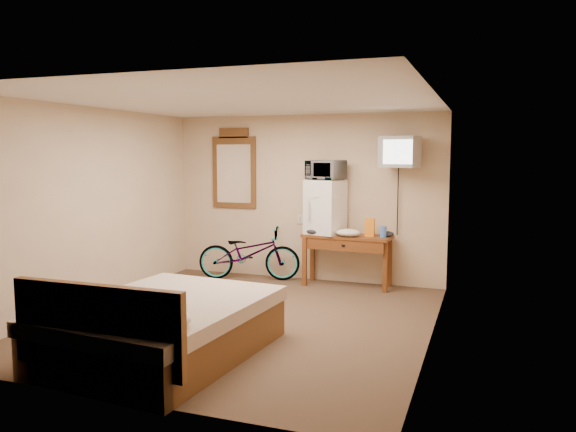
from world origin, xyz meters
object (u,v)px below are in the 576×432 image
object	(u,v)px
blue_cup	(383,232)
bed	(160,327)
wall_mirror	(234,169)
bicycle	(249,253)
desk	(347,244)
microwave	(326,170)
mini_fridge	(325,207)
crt_television	(400,152)

from	to	relation	value
blue_cup	bed	world-z (taller)	blue_cup
wall_mirror	bicycle	bearing A→B (deg)	-39.76
blue_cup	desk	bearing A→B (deg)	177.07
microwave	wall_mirror	size ratio (longest dim) A/B	0.41
mini_fridge	bicycle	world-z (taller)	mini_fridge
microwave	blue_cup	world-z (taller)	microwave
bed	microwave	bearing A→B (deg)	79.46
bicycle	crt_television	bearing A→B (deg)	-102.60
blue_cup	wall_mirror	size ratio (longest dim) A/B	0.13
blue_cup	microwave	bearing A→B (deg)	174.42
blue_cup	crt_television	world-z (taller)	crt_television
bicycle	blue_cup	bearing A→B (deg)	-103.72
mini_fridge	crt_television	distance (m)	1.34
wall_mirror	bicycle	distance (m)	1.36
desk	bed	distance (m)	3.53
mini_fridge	wall_mirror	size ratio (longest dim) A/B	0.63
crt_television	microwave	bearing A→B (deg)	177.93
crt_television	bed	xyz separation A→B (m)	(-1.71, -3.39, -1.65)
bicycle	wall_mirror	bearing A→B (deg)	35.81
desk	blue_cup	size ratio (longest dim) A/B	8.19
blue_cup	bed	bearing A→B (deg)	-114.27
bicycle	bed	distance (m)	3.36
mini_fridge	microwave	distance (m)	0.54
bicycle	microwave	bearing A→B (deg)	-99.03
blue_cup	crt_television	size ratio (longest dim) A/B	0.26
desk	wall_mirror	bearing A→B (deg)	171.89
mini_fridge	wall_mirror	bearing A→B (deg)	172.22
microwave	blue_cup	bearing A→B (deg)	13.60
microwave	crt_television	distance (m)	1.10
mini_fridge	wall_mirror	world-z (taller)	wall_mirror
mini_fridge	microwave	world-z (taller)	microwave
wall_mirror	crt_television	bearing A→B (deg)	-5.46
mini_fridge	blue_cup	size ratio (longest dim) A/B	4.96
desk	mini_fridge	xyz separation A→B (m)	(-0.34, 0.06, 0.52)
desk	bed	world-z (taller)	bed
desk	wall_mirror	size ratio (longest dim) A/B	1.04
bicycle	bed	bearing A→B (deg)	174.65
mini_fridge	wall_mirror	distance (m)	1.66
desk	microwave	world-z (taller)	microwave
bed	blue_cup	bearing A→B (deg)	65.73
desk	mini_fridge	size ratio (longest dim) A/B	1.65
mini_fridge	blue_cup	bearing A→B (deg)	-5.57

